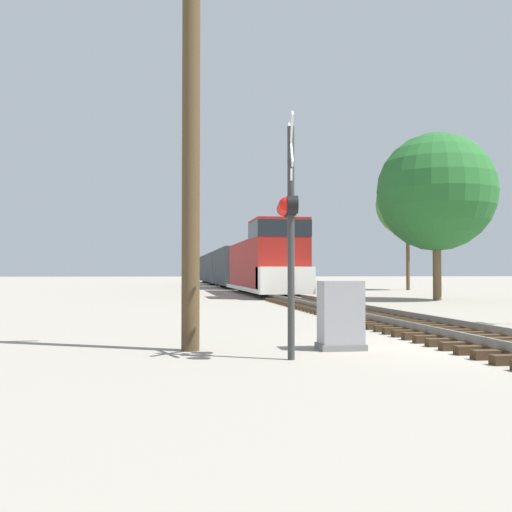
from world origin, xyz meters
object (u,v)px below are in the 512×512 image
at_px(freight_train, 229,268).
at_px(tree_far_right, 436,192).
at_px(tree_mid_background, 408,205).
at_px(relay_cabinet, 341,316).
at_px(utility_pole, 191,138).
at_px(crossing_signal_near, 289,216).

xyz_separation_m(freight_train, tree_far_right, (7.81, -30.92, 3.79)).
distance_m(tree_far_right, tree_mid_background, 18.67).
bearing_deg(relay_cabinet, utility_pole, 174.61).
bearing_deg(crossing_signal_near, utility_pole, -123.59).
bearing_deg(freight_train, tree_far_right, -75.82).
relative_size(crossing_signal_near, tree_mid_background, 0.42).
relative_size(relay_cabinet, utility_pole, 0.17).
height_order(relay_cabinet, utility_pole, utility_pole).
xyz_separation_m(crossing_signal_near, relay_cabinet, (1.25, 1.16, -1.80)).
xyz_separation_m(freight_train, relay_cabinet, (-3.12, -49.66, -1.31)).
xyz_separation_m(relay_cabinet, tree_mid_background, (16.81, 36.41, 6.51)).
height_order(crossing_signal_near, relay_cabinet, crossing_signal_near).
distance_m(crossing_signal_near, relay_cabinet, 2.48).
distance_m(crossing_signal_near, tree_far_right, 23.57).
height_order(utility_pole, tree_far_right, tree_far_right).
distance_m(freight_train, crossing_signal_near, 51.01).
relative_size(crossing_signal_near, relay_cabinet, 3.14).
height_order(freight_train, tree_far_right, tree_far_right).
relative_size(relay_cabinet, tree_mid_background, 0.13).
bearing_deg(crossing_signal_near, tree_mid_background, 162.30).
bearing_deg(tree_mid_background, tree_far_right, -108.37).
relative_size(utility_pole, tree_far_right, 0.89).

